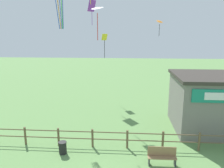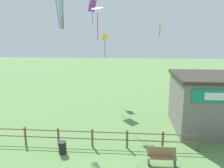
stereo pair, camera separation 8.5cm
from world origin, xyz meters
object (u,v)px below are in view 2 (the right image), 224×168
object	(u,v)px
seaside_building	(218,102)
kite_purple_streamer	(92,8)
kite_white_delta	(97,9)
park_bench_near_fence	(162,156)
kite_orange_delta	(160,22)
trash_bin	(63,147)
kite_yellow_diamond	(105,41)

from	to	relation	value
seaside_building	kite_purple_streamer	size ratio (longest dim) A/B	2.52
kite_purple_streamer	kite_white_delta	xyz separation A→B (m)	(1.81, -8.82, -1.12)
park_bench_near_fence	kite_orange_delta	world-z (taller)	kite_orange_delta
trash_bin	kite_purple_streamer	world-z (taller)	kite_purple_streamer
kite_yellow_diamond	kite_purple_streamer	bearing A→B (deg)	172.34
trash_bin	kite_orange_delta	bearing A→B (deg)	61.13
seaside_building	kite_white_delta	xyz separation A→B (m)	(-9.10, -0.49, 6.80)
kite_white_delta	kite_purple_streamer	bearing A→B (deg)	101.60
park_bench_near_fence	kite_orange_delta	distance (m)	16.30
kite_white_delta	kite_yellow_diamond	bearing A→B (deg)	92.82
seaside_building	kite_yellow_diamond	distance (m)	13.26
kite_yellow_diamond	kite_orange_delta	bearing A→B (deg)	6.74
seaside_building	park_bench_near_fence	xyz separation A→B (m)	(-4.89, -5.29, -1.60)
kite_orange_delta	kite_white_delta	world-z (taller)	kite_white_delta
seaside_building	kite_orange_delta	bearing A→B (deg)	111.18
seaside_building	trash_bin	distance (m)	11.86
kite_orange_delta	kite_white_delta	bearing A→B (deg)	-121.19
kite_orange_delta	kite_white_delta	distance (m)	10.94
park_bench_near_fence	kite_white_delta	distance (m)	10.54
kite_yellow_diamond	park_bench_near_fence	bearing A→B (deg)	-70.96
park_bench_near_fence	kite_white_delta	world-z (taller)	kite_white_delta
kite_orange_delta	kite_yellow_diamond	distance (m)	6.46
park_bench_near_fence	kite_orange_delta	size ratio (longest dim) A/B	0.90
seaside_building	kite_orange_delta	world-z (taller)	kite_orange_delta
park_bench_near_fence	kite_yellow_diamond	distance (m)	15.39
seaside_building	trash_bin	world-z (taller)	seaside_building
trash_bin	kite_purple_streamer	bearing A→B (deg)	90.40
seaside_building	trash_bin	size ratio (longest dim) A/B	8.72
seaside_building	kite_purple_streamer	distance (m)	15.84
kite_orange_delta	kite_purple_streamer	bearing A→B (deg)	-175.92
kite_yellow_diamond	kite_white_delta	size ratio (longest dim) A/B	1.10
kite_orange_delta	kite_purple_streamer	world-z (taller)	kite_purple_streamer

